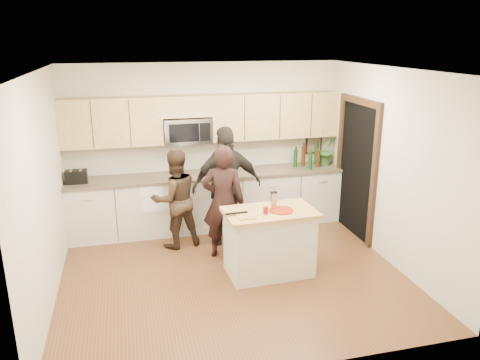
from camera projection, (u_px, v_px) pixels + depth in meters
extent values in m
plane|color=brown|center=(232.00, 273.00, 6.35)|extent=(4.50, 4.50, 0.00)
cube|color=beige|center=(205.00, 145.00, 7.81)|extent=(4.50, 0.02, 2.70)
cube|color=beige|center=(283.00, 242.00, 4.10)|extent=(4.50, 0.02, 2.70)
cube|color=beige|center=(44.00, 192.00, 5.44)|extent=(0.02, 4.00, 2.70)
cube|color=beige|center=(390.00, 167.00, 6.48)|extent=(0.02, 4.00, 2.70)
cube|color=white|center=(231.00, 70.00, 5.56)|extent=(4.50, 4.00, 0.02)
cube|color=beige|center=(209.00, 202.00, 7.79)|extent=(4.50, 0.62, 0.90)
cube|color=brown|center=(209.00, 175.00, 7.64)|extent=(4.50, 0.66, 0.04)
cube|color=tan|center=(111.00, 122.00, 7.18)|extent=(1.55, 0.33, 0.75)
cube|color=tan|center=(275.00, 116.00, 7.79)|extent=(2.17, 0.33, 0.75)
cube|color=tan|center=(186.00, 106.00, 7.39)|extent=(0.78, 0.33, 0.33)
cube|color=silver|center=(187.00, 130.00, 7.47)|extent=(0.76, 0.40, 0.40)
cube|color=black|center=(184.00, 133.00, 7.26)|extent=(0.47, 0.01, 0.29)
cube|color=black|center=(205.00, 132.00, 7.34)|extent=(0.17, 0.01, 0.29)
cube|color=black|center=(357.00, 171.00, 7.40)|extent=(0.02, 1.05, 2.10)
cube|color=black|center=(374.00, 181.00, 6.86)|extent=(0.06, 0.10, 2.10)
cube|color=black|center=(340.00, 162.00, 7.93)|extent=(0.06, 0.10, 2.10)
cube|color=black|center=(361.00, 101.00, 7.07)|extent=(0.06, 1.25, 0.10)
cube|color=black|center=(314.00, 143.00, 8.27)|extent=(0.30, 0.03, 0.38)
cube|color=tan|center=(314.00, 143.00, 8.26)|extent=(0.24, 0.00, 0.32)
cube|color=white|center=(152.00, 198.00, 7.20)|extent=(0.34, 0.01, 0.48)
cube|color=white|center=(150.00, 178.00, 7.41)|extent=(0.34, 0.60, 0.01)
cube|color=beige|center=(269.00, 244.00, 6.26)|extent=(1.13, 0.69, 0.85)
cube|color=tan|center=(270.00, 212.00, 6.13)|extent=(1.23, 0.75, 0.05)
cylinder|color=maroon|center=(281.00, 210.00, 6.11)|extent=(0.32, 0.32, 0.02)
cube|color=silver|center=(274.00, 200.00, 6.15)|extent=(0.07, 0.05, 0.20)
cube|color=black|center=(274.00, 192.00, 6.12)|extent=(0.09, 0.05, 0.02)
cylinder|color=maroon|center=(266.00, 210.00, 5.99)|extent=(0.06, 0.06, 0.10)
cube|color=tan|center=(246.00, 217.00, 5.89)|extent=(0.23, 0.21, 0.02)
cube|color=black|center=(236.00, 213.00, 5.96)|extent=(0.30, 0.05, 0.02)
cube|color=silver|center=(249.00, 217.00, 5.84)|extent=(0.20, 0.03, 0.01)
cube|color=black|center=(76.00, 177.00, 7.12)|extent=(0.32, 0.20, 0.20)
cube|color=silver|center=(71.00, 171.00, 7.08)|extent=(0.03, 0.14, 0.00)
cube|color=silver|center=(80.00, 170.00, 7.11)|extent=(0.03, 0.14, 0.00)
cylinder|color=black|center=(296.00, 157.00, 7.98)|extent=(0.07, 0.07, 0.36)
cylinder|color=#391F0A|center=(304.00, 155.00, 8.06)|extent=(0.07, 0.07, 0.40)
cylinder|color=black|center=(316.00, 153.00, 8.14)|extent=(0.07, 0.07, 0.41)
cylinder|color=#391F0A|center=(318.00, 157.00, 7.99)|extent=(0.06, 0.06, 0.33)
cylinder|color=black|center=(310.00, 159.00, 7.82)|extent=(0.07, 0.07, 0.35)
imported|color=#346729|center=(328.00, 150.00, 8.08)|extent=(0.36, 0.32, 0.55)
imported|color=black|center=(223.00, 202.00, 6.64)|extent=(0.69, 0.55, 1.66)
imported|color=black|center=(175.00, 199.00, 6.99)|extent=(0.85, 0.74, 1.51)
imported|color=black|center=(227.00, 186.00, 7.07)|extent=(1.09, 0.50, 1.83)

